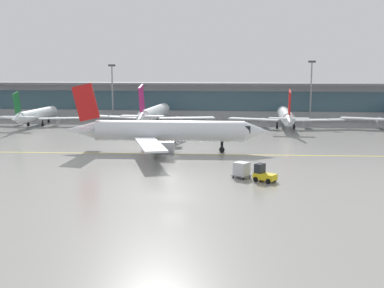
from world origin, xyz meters
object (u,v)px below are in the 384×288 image
(baggage_tug, at_px, (263,174))
(apron_light_mast_1, at_px, (112,90))
(gate_airplane_3, at_px, (285,116))
(apron_light_mast_2, at_px, (311,89))
(gate_airplane_2, at_px, (154,114))
(gate_airplane_1, at_px, (37,115))
(taxiing_regional_jet, at_px, (167,131))
(cargo_dolly_lead, at_px, (242,169))

(baggage_tug, distance_m, apron_light_mast_1, 74.73)
(gate_airplane_3, xyz_separation_m, baggage_tug, (-6.76, -54.13, -1.85))
(apron_light_mast_2, bearing_deg, gate_airplane_3, -120.15)
(gate_airplane_2, distance_m, apron_light_mast_2, 39.33)
(gate_airplane_2, height_order, baggage_tug, gate_airplane_2)
(baggage_tug, bearing_deg, gate_airplane_2, 146.37)
(apron_light_mast_2, bearing_deg, gate_airplane_2, -161.03)
(baggage_tug, relative_size, apron_light_mast_1, 0.21)
(gate_airplane_2, xyz_separation_m, gate_airplane_3, (29.86, 0.62, -0.28))
(gate_airplane_1, height_order, gate_airplane_3, gate_airplane_3)
(gate_airplane_3, relative_size, baggage_tug, 9.37)
(taxiing_regional_jet, height_order, baggage_tug, taxiing_regional_jet)
(gate_airplane_2, bearing_deg, baggage_tug, -155.08)
(gate_airplane_2, relative_size, gate_airplane_3, 1.10)
(gate_airplane_2, bearing_deg, gate_airplane_3, -87.24)
(gate_airplane_2, relative_size, taxiing_regional_jet, 0.92)
(taxiing_regional_jet, relative_size, cargo_dolly_lead, 12.63)
(gate_airplane_1, bearing_deg, apron_light_mast_2, -78.82)
(gate_airplane_2, xyz_separation_m, apron_light_mast_1, (-12.92, 11.60, 4.83))
(apron_light_mast_1, bearing_deg, baggage_tug, -61.04)
(gate_airplane_3, bearing_deg, apron_light_mast_1, 76.40)
(baggage_tug, xyz_separation_m, apron_light_mast_2, (13.75, 66.17, 7.41))
(baggage_tug, distance_m, apron_light_mast_2, 67.99)
(gate_airplane_2, relative_size, baggage_tug, 10.35)
(baggage_tug, bearing_deg, apron_light_mast_1, 151.97)
(apron_light_mast_1, bearing_deg, gate_airplane_2, -41.91)
(cargo_dolly_lead, bearing_deg, gate_airplane_2, 144.60)
(gate_airplane_2, distance_m, gate_airplane_3, 29.87)
(taxiing_regional_jet, bearing_deg, gate_airplane_1, 134.95)
(gate_airplane_2, relative_size, cargo_dolly_lead, 11.57)
(gate_airplane_1, relative_size, baggage_tug, 8.68)
(gate_airplane_3, relative_size, apron_light_mast_2, 1.81)
(gate_airplane_3, relative_size, taxiing_regional_jet, 0.83)
(gate_airplane_1, distance_m, taxiing_regional_jet, 49.25)
(gate_airplane_3, bearing_deg, baggage_tug, 173.68)
(gate_airplane_1, distance_m, apron_light_mast_1, 20.03)
(gate_airplane_1, bearing_deg, apron_light_mast_1, -51.10)
(taxiing_regional_jet, bearing_deg, cargo_dolly_lead, -58.59)
(cargo_dolly_lead, bearing_deg, apron_light_mast_2, 108.78)
(baggage_tug, bearing_deg, taxiing_regional_jet, 159.81)
(gate_airplane_2, relative_size, apron_light_mast_2, 2.00)
(baggage_tug, relative_size, cargo_dolly_lead, 1.12)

